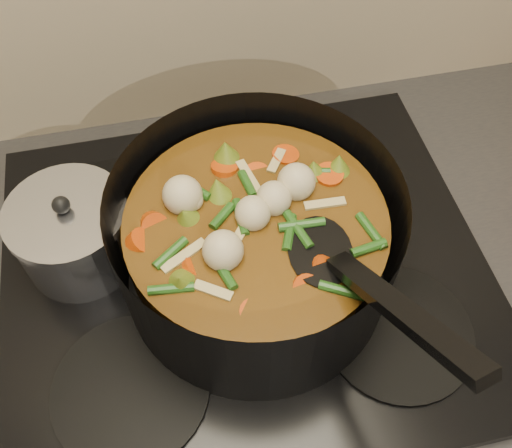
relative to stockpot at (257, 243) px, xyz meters
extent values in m
cube|color=brown|center=(-0.01, 0.02, -0.58)|extent=(2.60, 0.60, 0.86)
cube|color=black|center=(-0.01, 0.02, -0.12)|extent=(2.64, 0.64, 0.05)
cube|color=black|center=(-0.01, 0.02, -0.09)|extent=(0.62, 0.54, 0.02)
cylinder|color=black|center=(-0.17, -0.11, -0.07)|extent=(0.18, 0.18, 0.01)
cylinder|color=black|center=(0.15, -0.11, -0.07)|extent=(0.18, 0.18, 0.01)
cylinder|color=black|center=(-0.17, 0.15, -0.07)|extent=(0.18, 0.18, 0.01)
cylinder|color=black|center=(0.15, 0.15, -0.07)|extent=(0.18, 0.18, 0.01)
cylinder|color=black|center=(0.00, 0.00, 0.01)|extent=(0.34, 0.34, 0.16)
cylinder|color=black|center=(0.00, 0.00, -0.07)|extent=(0.32, 0.32, 0.01)
cylinder|color=brown|center=(0.00, 0.00, -0.01)|extent=(0.30, 0.30, 0.11)
cylinder|color=#C23409|center=(0.04, 0.00, 0.04)|extent=(0.03, 0.03, 0.03)
cylinder|color=#C23409|center=(0.04, 0.07, 0.04)|extent=(0.04, 0.04, 0.03)
cylinder|color=#C23409|center=(-0.05, 0.10, 0.04)|extent=(0.05, 0.05, 0.03)
cylinder|color=#C23409|center=(-0.06, 0.01, 0.04)|extent=(0.04, 0.04, 0.03)
cylinder|color=#C23409|center=(-0.06, -0.07, 0.04)|extent=(0.04, 0.04, 0.03)
cylinder|color=#C23409|center=(0.01, -0.04, 0.04)|extent=(0.05, 0.05, 0.03)
cylinder|color=#C23409|center=(0.07, -0.02, 0.04)|extent=(0.04, 0.04, 0.03)
cylinder|color=#C23409|center=(0.08, 0.07, 0.04)|extent=(0.04, 0.04, 0.03)
cylinder|color=#C23409|center=(-0.01, 0.06, 0.04)|extent=(0.05, 0.05, 0.03)
cylinder|color=#C23409|center=(-0.09, 0.04, 0.04)|extent=(0.04, 0.04, 0.03)
sphere|color=beige|center=(0.07, 0.00, 0.06)|extent=(0.05, 0.05, 0.05)
sphere|color=beige|center=(0.00, 0.07, 0.06)|extent=(0.05, 0.05, 0.05)
sphere|color=beige|center=(-0.07, -0.01, 0.06)|extent=(0.05, 0.05, 0.05)
sphere|color=beige|center=(0.01, -0.07, 0.06)|extent=(0.05, 0.05, 0.05)
sphere|color=beige|center=(0.07, 0.02, 0.06)|extent=(0.05, 0.05, 0.05)
cone|color=olive|center=(-0.04, -0.08, 0.05)|extent=(0.04, 0.04, 0.04)
cone|color=olive|center=(0.08, -0.05, 0.05)|extent=(0.04, 0.04, 0.04)
cone|color=olive|center=(0.06, 0.07, 0.05)|extent=(0.04, 0.04, 0.04)
cone|color=olive|center=(-0.06, 0.07, 0.05)|extent=(0.04, 0.04, 0.04)
cone|color=olive|center=(-0.08, -0.04, 0.05)|extent=(0.04, 0.04, 0.04)
cone|color=olive|center=(0.03, -0.09, 0.05)|extent=(0.04, 0.04, 0.04)
cylinder|color=#215117|center=(0.03, 0.04, 0.05)|extent=(0.01, 0.04, 0.01)
cylinder|color=#215117|center=(0.00, 0.11, 0.05)|extent=(0.04, 0.04, 0.01)
cylinder|color=#215117|center=(-0.07, 0.06, 0.05)|extent=(0.04, 0.02, 0.01)
cylinder|color=#215117|center=(-0.07, 0.00, 0.05)|extent=(0.03, 0.04, 0.01)
cylinder|color=#215117|center=(-0.04, -0.04, 0.05)|extent=(0.03, 0.04, 0.01)
cylinder|color=#215117|center=(0.00, -0.11, 0.05)|extent=(0.04, 0.02, 0.01)
cylinder|color=#215117|center=(0.07, -0.06, 0.05)|extent=(0.04, 0.04, 0.01)
cylinder|color=#215117|center=(0.07, 0.00, 0.05)|extent=(0.01, 0.04, 0.01)
cylinder|color=#215117|center=(0.03, 0.04, 0.05)|extent=(0.04, 0.03, 0.01)
cylinder|color=#215117|center=(0.00, 0.11, 0.05)|extent=(0.04, 0.02, 0.01)
cylinder|color=#215117|center=(-0.07, 0.06, 0.05)|extent=(0.03, 0.04, 0.01)
cylinder|color=#215117|center=(-0.07, 0.00, 0.05)|extent=(0.03, 0.04, 0.01)
cylinder|color=#215117|center=(-0.03, -0.04, 0.05)|extent=(0.04, 0.02, 0.01)
cylinder|color=#215117|center=(0.00, -0.11, 0.05)|extent=(0.04, 0.04, 0.01)
cylinder|color=#215117|center=(0.07, -0.06, 0.05)|extent=(0.01, 0.04, 0.01)
cube|color=tan|center=(-0.08, 0.03, 0.05)|extent=(0.05, 0.01, 0.00)
cube|color=tan|center=(-0.04, -0.07, 0.05)|extent=(0.02, 0.05, 0.00)
cube|color=tan|center=(0.07, -0.05, 0.05)|extent=(0.05, 0.03, 0.00)
cube|color=tan|center=(0.06, 0.06, 0.05)|extent=(0.04, 0.04, 0.00)
cube|color=tan|center=(-0.05, 0.07, 0.05)|extent=(0.03, 0.05, 0.00)
cube|color=tan|center=(-0.07, -0.04, 0.05)|extent=(0.05, 0.02, 0.00)
ellipsoid|color=black|center=(0.06, -0.06, 0.05)|extent=(0.08, 0.10, 0.01)
cube|color=black|center=(0.09, -0.16, 0.11)|extent=(0.07, 0.19, 0.12)
cylinder|color=silver|center=(-0.21, 0.08, -0.03)|extent=(0.14, 0.14, 0.09)
cylinder|color=silver|center=(-0.21, 0.08, 0.02)|extent=(0.15, 0.15, 0.01)
sphere|color=black|center=(-0.21, 0.08, 0.03)|extent=(0.02, 0.02, 0.02)
camera|label=1|loc=(-0.08, -0.36, 0.56)|focal=40.00mm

